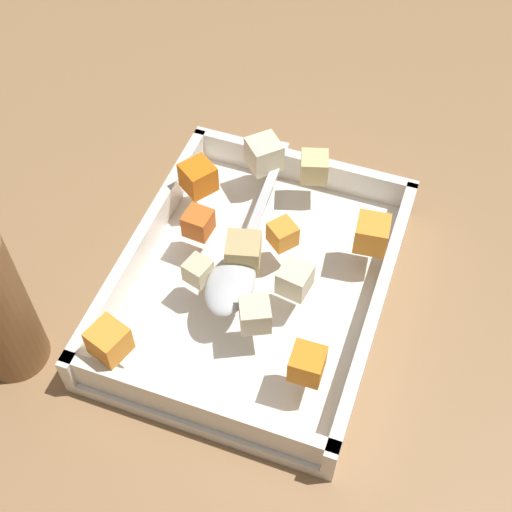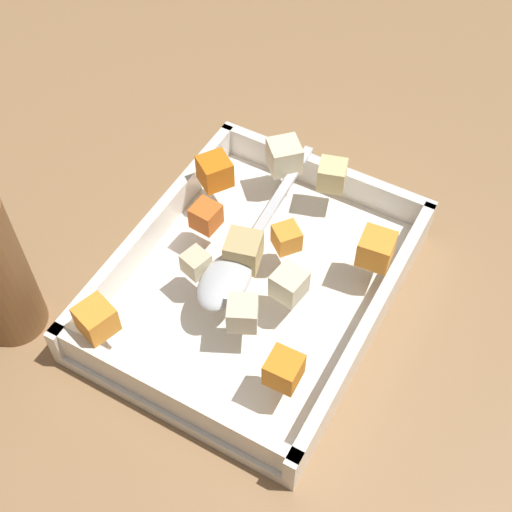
% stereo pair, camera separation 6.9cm
% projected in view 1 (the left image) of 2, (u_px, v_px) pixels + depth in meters
% --- Properties ---
extents(ground_plane, '(4.00, 4.00, 0.00)m').
position_uv_depth(ground_plane, '(244.00, 292.00, 0.74)').
color(ground_plane, '#936D47').
extents(baking_dish, '(0.33, 0.26, 0.05)m').
position_uv_depth(baking_dish, '(256.00, 283.00, 0.73)').
color(baking_dish, white).
rests_on(baking_dish, ground_plane).
extents(carrot_chunk_corner_sw, '(0.03, 0.03, 0.03)m').
position_uv_depth(carrot_chunk_corner_sw, '(198.00, 223.00, 0.71)').
color(carrot_chunk_corner_sw, orange).
rests_on(carrot_chunk_corner_sw, baking_dish).
extents(carrot_chunk_center, '(0.03, 0.03, 0.02)m').
position_uv_depth(carrot_chunk_center, '(283.00, 234.00, 0.70)').
color(carrot_chunk_center, orange).
rests_on(carrot_chunk_center, baking_dish).
extents(carrot_chunk_near_left, '(0.04, 0.04, 0.03)m').
position_uv_depth(carrot_chunk_near_left, '(372.00, 234.00, 0.70)').
color(carrot_chunk_near_left, orange).
rests_on(carrot_chunk_near_left, baking_dish).
extents(carrot_chunk_near_right, '(0.04, 0.04, 0.03)m').
position_uv_depth(carrot_chunk_near_right, '(109.00, 341.00, 0.63)').
color(carrot_chunk_near_right, orange).
rests_on(carrot_chunk_near_right, baking_dish).
extents(carrot_chunk_under_handle, '(0.03, 0.03, 0.03)m').
position_uv_depth(carrot_chunk_under_handle, '(307.00, 364.00, 0.61)').
color(carrot_chunk_under_handle, orange).
rests_on(carrot_chunk_under_handle, baking_dish).
extents(carrot_chunk_near_spoon, '(0.04, 0.04, 0.03)m').
position_uv_depth(carrot_chunk_near_spoon, '(198.00, 177.00, 0.75)').
color(carrot_chunk_near_spoon, orange).
rests_on(carrot_chunk_near_spoon, baking_dish).
extents(potato_chunk_heap_top, '(0.04, 0.04, 0.03)m').
position_uv_depth(potato_chunk_heap_top, '(245.00, 256.00, 0.68)').
color(potato_chunk_heap_top, tan).
rests_on(potato_chunk_heap_top, baking_dish).
extents(potato_chunk_mid_left, '(0.04, 0.04, 0.03)m').
position_uv_depth(potato_chunk_mid_left, '(314.00, 167.00, 0.76)').
color(potato_chunk_mid_left, '#E0CC89').
rests_on(potato_chunk_mid_left, baking_dish).
extents(potato_chunk_corner_nw, '(0.03, 0.03, 0.02)m').
position_uv_depth(potato_chunk_corner_nw, '(198.00, 271.00, 0.68)').
color(potato_chunk_corner_nw, beige).
rests_on(potato_chunk_corner_nw, baking_dish).
extents(potato_chunk_mid_right, '(0.05, 0.05, 0.03)m').
position_uv_depth(potato_chunk_mid_right, '(264.00, 154.00, 0.77)').
color(potato_chunk_mid_right, beige).
rests_on(potato_chunk_mid_right, baking_dish).
extents(potato_chunk_far_right, '(0.03, 0.03, 0.03)m').
position_uv_depth(potato_chunk_far_right, '(295.00, 279.00, 0.67)').
color(potato_chunk_far_right, beige).
rests_on(potato_chunk_far_right, baking_dish).
extents(parsnip_chunk_corner_se, '(0.04, 0.04, 0.03)m').
position_uv_depth(parsnip_chunk_corner_se, '(255.00, 314.00, 0.64)').
color(parsnip_chunk_corner_se, beige).
rests_on(parsnip_chunk_corner_se, baking_dish).
extents(serving_spoon, '(0.25, 0.05, 0.02)m').
position_uv_depth(serving_spoon, '(233.00, 273.00, 0.68)').
color(serving_spoon, silver).
rests_on(serving_spoon, baking_dish).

